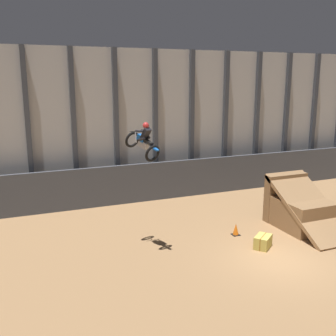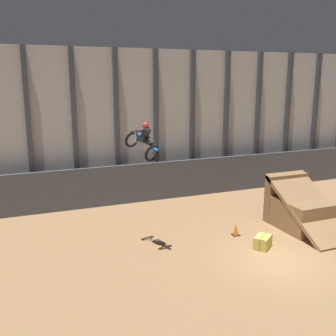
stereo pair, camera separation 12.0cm
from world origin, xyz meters
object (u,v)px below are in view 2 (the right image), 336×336
(rider_bike_solo, at_px, (143,141))
(hay_bale_trackside, at_px, (263,242))
(traffic_cone_near_ramp, at_px, (236,230))
(dirt_ramp, at_px, (299,209))

(rider_bike_solo, height_order, hay_bale_trackside, rider_bike_solo)
(traffic_cone_near_ramp, xyz_separation_m, hay_bale_trackside, (0.34, -1.72, -0.00))
(dirt_ramp, distance_m, hay_bale_trackside, 3.68)
(dirt_ramp, height_order, hay_bale_trackside, dirt_ramp)
(dirt_ramp, xyz_separation_m, rider_bike_solo, (-8.17, 0.29, 3.89))
(dirt_ramp, bearing_deg, rider_bike_solo, 177.93)
(rider_bike_solo, relative_size, hay_bale_trackside, 1.75)
(dirt_ramp, distance_m, rider_bike_solo, 9.05)
(dirt_ramp, relative_size, traffic_cone_near_ramp, 7.43)
(rider_bike_solo, bearing_deg, dirt_ramp, -22.21)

